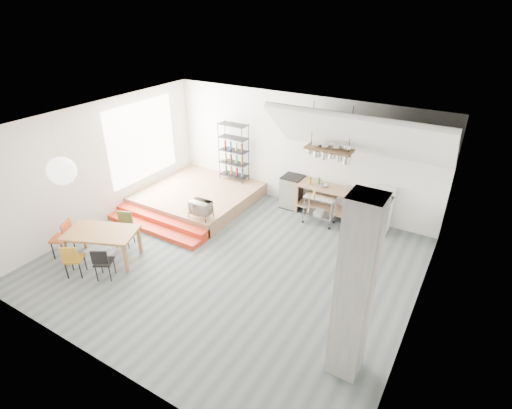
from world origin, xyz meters
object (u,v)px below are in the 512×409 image
Objects in this scene: dining_table at (101,235)px; mini_fridge at (292,191)px; stove at (378,214)px; rolling_cart at (320,206)px.

dining_table is 1.89× the size of mini_fridge.
stove reaches higher than mini_fridge.
dining_table is 5.49m from rolling_cart.
stove is 1.51m from rolling_cart.
rolling_cart reaches higher than dining_table.
rolling_cart is (3.62, 4.12, -0.15)m from dining_table.
stove reaches higher than dining_table.
stove is 0.65× the size of dining_table.
rolling_cart is 0.88× the size of mini_fridge.
rolling_cart is at bearing -25.18° from mini_fridge.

